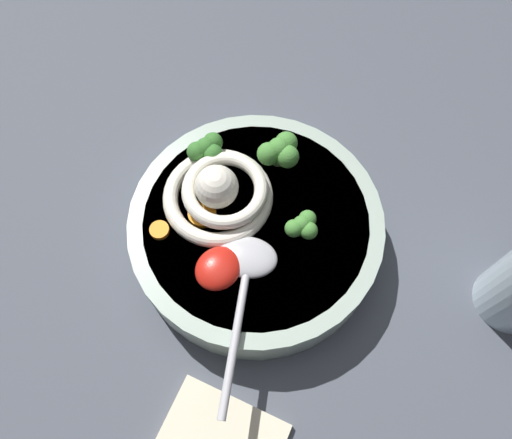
# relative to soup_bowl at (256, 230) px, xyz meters

# --- Properties ---
(table_slab) EXTENTS (1.24, 1.24, 0.04)m
(table_slab) POSITION_rel_soup_bowl_xyz_m (-0.01, -0.02, -0.05)
(table_slab) COLOR #474C56
(table_slab) RESTS_ON ground
(soup_bowl) EXTENTS (0.27, 0.27, 0.05)m
(soup_bowl) POSITION_rel_soup_bowl_xyz_m (0.00, 0.00, 0.00)
(soup_bowl) COLOR #9EB2A3
(soup_bowl) RESTS_ON table_slab
(noodle_pile) EXTENTS (0.13, 0.12, 0.05)m
(noodle_pile) POSITION_rel_soup_bowl_xyz_m (-0.01, 0.04, 0.04)
(noodle_pile) COLOR silver
(noodle_pile) RESTS_ON soup_bowl
(soup_spoon) EXTENTS (0.16, 0.12, 0.02)m
(soup_spoon) POSITION_rel_soup_bowl_xyz_m (-0.05, -0.03, 0.03)
(soup_spoon) COLOR #B7B7BC
(soup_spoon) RESTS_ON soup_bowl
(chili_sauce_dollop) EXTENTS (0.05, 0.04, 0.02)m
(chili_sauce_dollop) POSITION_rel_soup_bowl_xyz_m (-0.07, -0.01, 0.04)
(chili_sauce_dollop) COLOR red
(chili_sauce_dollop) RESTS_ON soup_bowl
(broccoli_floret_beside_chili) EXTENTS (0.04, 0.04, 0.03)m
(broccoli_floret_beside_chili) POSITION_rel_soup_bowl_xyz_m (0.02, 0.09, 0.05)
(broccoli_floret_beside_chili) COLOR #7A9E60
(broccoli_floret_beside_chili) RESTS_ON soup_bowl
(broccoli_floret_beside_noodles) EXTENTS (0.04, 0.03, 0.03)m
(broccoli_floret_beside_noodles) POSITION_rel_soup_bowl_xyz_m (0.02, -0.04, 0.04)
(broccoli_floret_beside_noodles) COLOR #7A9E60
(broccoli_floret_beside_noodles) RESTS_ON soup_bowl
(broccoli_floret_center) EXTENTS (0.05, 0.04, 0.04)m
(broccoli_floret_center) POSITION_rel_soup_bowl_xyz_m (0.07, 0.03, 0.05)
(broccoli_floret_center) COLOR #7A9E60
(broccoli_floret_center) RESTS_ON soup_bowl
(carrot_slice_extra_a) EXTENTS (0.02, 0.02, 0.01)m
(carrot_slice_extra_a) POSITION_rel_soup_bowl_xyz_m (-0.08, 0.06, 0.03)
(carrot_slice_extra_a) COLOR orange
(carrot_slice_extra_a) RESTS_ON soup_bowl
(carrot_slice_front) EXTENTS (0.03, 0.03, 0.01)m
(carrot_slice_front) POSITION_rel_soup_bowl_xyz_m (-0.03, 0.04, 0.03)
(carrot_slice_front) COLOR orange
(carrot_slice_front) RESTS_ON soup_bowl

